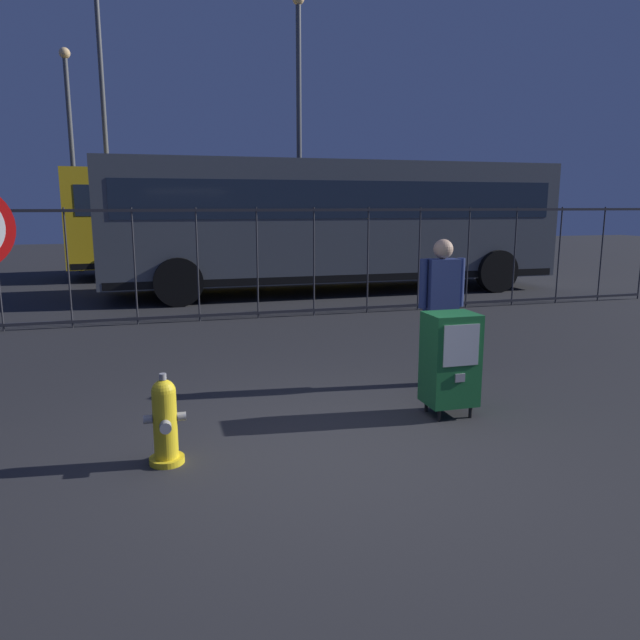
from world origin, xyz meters
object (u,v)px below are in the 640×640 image
Objects in this scene: street_light_near_left at (299,119)px; street_light_far_left at (104,110)px; street_light_near_right at (71,144)px; bus_far at (250,216)px; pedestrian at (441,303)px; bus_near at (333,219)px; fire_hydrant at (165,421)px; newspaper_box_primary at (450,359)px.

street_light_far_left is (-5.17, 2.89, 0.44)m from street_light_near_left.
street_light_far_left is (1.00, -0.44, 0.94)m from street_light_near_right.
street_light_near_left is at bearing -65.77° from bus_far.
bus_near is (1.04, 7.64, 0.76)m from pedestrian.
fire_hydrant is 13.11m from street_light_near_left.
pedestrian is 14.51m from street_light_far_left.
pedestrian reaches higher than fire_hydrant.
bus_near is 1.40× the size of street_light_near_left.
fire_hydrant is at bearing -171.35° from newspaper_box_primary.
street_light_far_left is at bearing -23.88° from street_light_near_right.
street_light_near_left is at bearing -29.19° from street_light_far_left.
newspaper_box_primary is 0.14× the size of street_light_near_left.
street_light_near_left reaches higher than bus_near.
street_light_near_right is at bearing 98.08° from fire_hydrant.
newspaper_box_primary is at bearing -74.87° from street_light_far_left.
bus_far is at bearing 119.52° from street_light_near_left.
street_light_near_left is at bearing 71.23° from fire_hydrant.
street_light_near_right is at bearing 156.12° from street_light_far_left.
newspaper_box_primary is at bearing -111.37° from pedestrian.
pedestrian is at bearing -69.17° from street_light_near_right.
bus_near is 1.26× the size of street_light_far_left.
newspaper_box_primary is at bearing 8.65° from fire_hydrant.
newspaper_box_primary is at bearing -71.74° from street_light_near_right.
street_light_near_left is (1.08, -1.91, 2.61)m from bus_far.
street_light_near_right is (-5.24, 13.78, 2.87)m from pedestrian.
bus_near is at bearing 65.36° from fire_hydrant.
pedestrian is 7.75m from bus_near.
street_light_near_right is at bearing 159.12° from bus_far.
street_light_near_right is 1.44m from street_light_far_left.
bus_far is 3.41m from street_light_near_left.
street_light_near_left is 0.90× the size of street_light_far_left.
bus_far is at bearing 103.90° from bus_near.
street_light_far_left reaches higher than pedestrian.
fire_hydrant is at bearing -85.51° from street_light_far_left.
street_light_far_left is (-4.09, 0.98, 3.05)m from bus_far.
street_light_far_left reaches higher than street_light_near_right.
street_light_near_right reaches higher than bus_far.
fire_hydrant is at bearing -114.96° from bus_near.
street_light_near_right reaches higher than pedestrian.
street_light_far_left is at bearing 94.49° from fire_hydrant.
street_light_near_left is (1.30, 11.42, 3.75)m from newspaper_box_primary.
fire_hydrant is 0.07× the size of bus_far.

